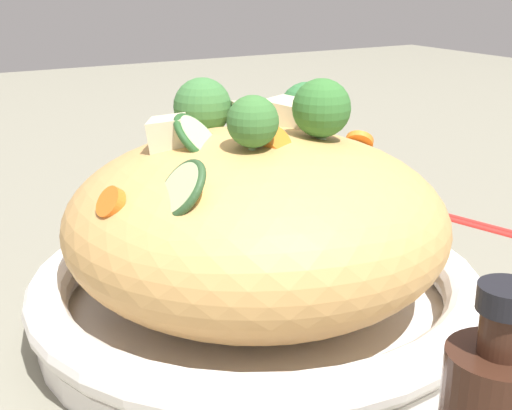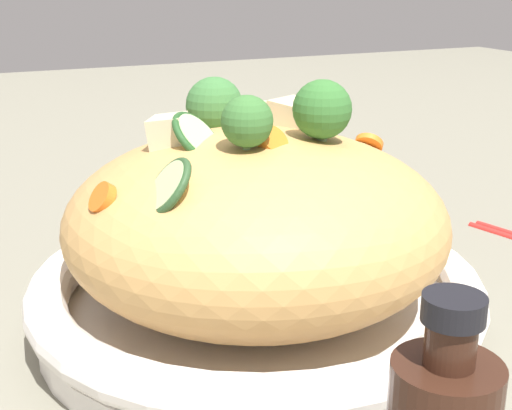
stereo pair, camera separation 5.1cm
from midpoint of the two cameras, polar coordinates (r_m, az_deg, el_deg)
ground_plane at (r=0.55m, az=2.70°, el=-9.56°), size 3.00×3.00×0.00m
serving_bowl at (r=0.54m, az=2.74°, el=-7.20°), size 0.33×0.33×0.05m
noodle_heap at (r=0.52m, az=2.84°, el=-1.40°), size 0.27×0.27×0.13m
broccoli_florets at (r=0.55m, az=4.17°, el=7.35°), size 0.16×0.18×0.07m
carrot_coins at (r=0.49m, az=2.79°, el=3.61°), size 0.24×0.07×0.05m
zucchini_slices at (r=0.46m, az=-2.49°, el=3.61°), size 0.08×0.11×0.05m
chicken_chunks at (r=0.55m, az=2.83°, el=6.45°), size 0.15×0.08×0.04m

